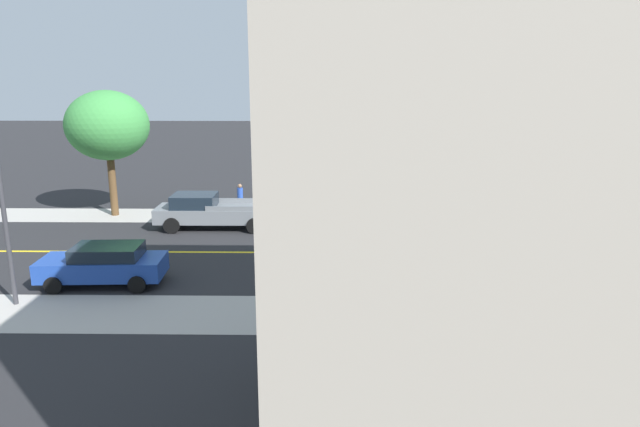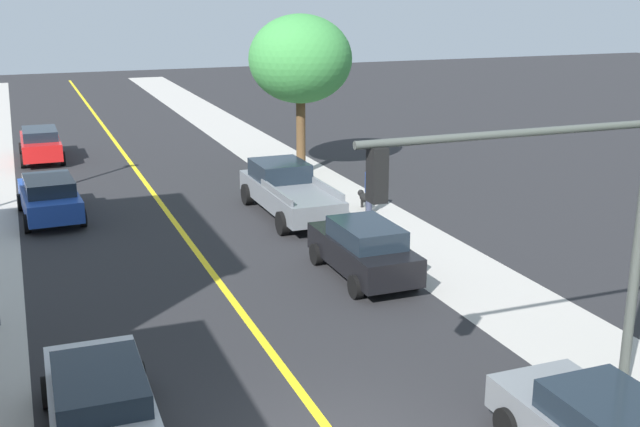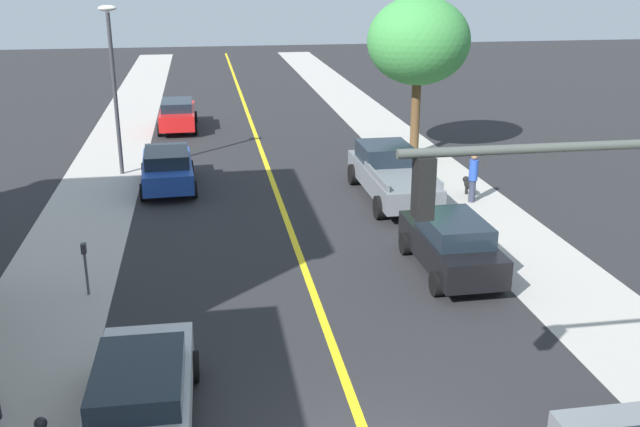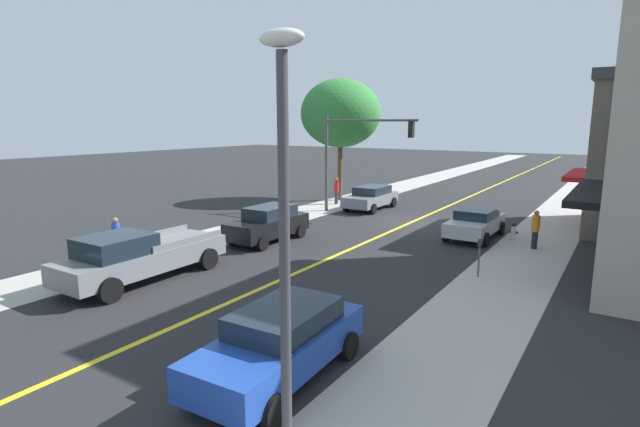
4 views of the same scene
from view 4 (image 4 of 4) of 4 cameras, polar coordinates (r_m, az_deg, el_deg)
The scene contains 18 objects.
ground_plane at distance 27.45m, azimuth 10.77°, elevation -0.99°, with size 140.00×140.00×0.00m, color #262628.
sidewalk_left at distance 25.77m, azimuth 24.69°, elevation -2.53°, with size 3.13×126.00×0.01m, color #ADA8A0.
sidewalk_right at distance 30.53m, azimuth -0.93°, elevation 0.38°, with size 3.13×126.00×0.01m, color #ADA8A0.
road_centerline_stripe at distance 27.45m, azimuth 10.77°, elevation -0.98°, with size 0.20×126.00×0.00m, color yellow.
street_tree_right_corner at distance 34.26m, azimuth 2.42°, elevation 11.69°, with size 5.54×5.54×8.44m.
fire_hydrant at distance 24.66m, azimuth 21.78°, elevation -1.93°, with size 0.44×0.24×0.81m.
parking_meter at distance 18.16m, azimuth 18.24°, elevation -4.31°, with size 0.12×0.18×1.41m.
traffic_light_mast at distance 29.03m, azimuth 4.08°, elevation 7.95°, with size 6.01×0.32×5.92m.
street_lamp at distance 6.83m, azimuth -4.24°, elevation -0.74°, with size 0.70×0.36×6.66m.
blue_sedan_left_curb at distance 10.82m, azimuth -4.65°, elevation -14.76°, with size 2.20×4.65×1.53m.
black_sedan_right_curb at distance 22.60m, azimuth -6.12°, elevation -1.16°, with size 1.95×4.38×1.63m.
silver_sedan_left_curb at distance 24.37m, azimuth 17.83°, elevation -0.99°, with size 2.04×4.40×1.39m.
grey_sedan_right_curb at distance 31.08m, azimuth 6.01°, elevation 1.93°, with size 2.09×4.50×1.46m.
grey_pickup_truck at distance 17.98m, azimuth -20.53°, elevation -4.69°, with size 2.30×6.09×1.79m.
pedestrian_orange_shirt at distance 23.07m, azimuth 24.01°, elevation -1.63°, with size 0.33×0.33×1.71m.
pedestrian_red_shirt at distance 32.85m, azimuth 1.94°, elevation 2.79°, with size 0.31×0.31×1.79m.
pedestrian_blue_shirt at distance 20.74m, azimuth -22.83°, elevation -2.68°, with size 0.31×0.31×1.79m.
small_dog at distance 20.58m, azimuth -24.67°, elevation -4.46°, with size 0.34×0.86×0.65m.
Camera 4 is at (-10.01, 24.97, 5.44)m, focal length 27.20 mm.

